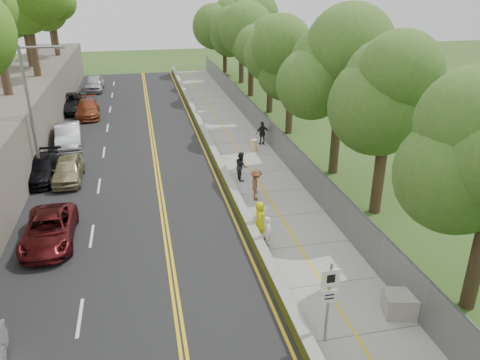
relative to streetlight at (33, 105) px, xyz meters
name	(u,v)px	position (x,y,z in m)	size (l,w,h in m)	color
ground	(271,292)	(10.46, -14.00, -4.64)	(140.00, 140.00, 0.00)	#33511E
road	(130,166)	(5.06, 1.00, -4.62)	(11.20, 66.00, 0.04)	black
sidewalk	(247,157)	(13.01, 1.00, -4.61)	(4.20, 66.00, 0.05)	gray
jersey_barrier	(215,155)	(10.71, 1.00, -4.34)	(0.42, 66.00, 0.60)	#C5D014
chainlink_fence	(277,141)	(15.11, 1.00, -3.64)	(0.04, 66.00, 2.00)	slate
trees_fenceside	(315,51)	(17.46, 1.00, 2.36)	(7.00, 66.00, 14.00)	#477228
streetlight	(33,105)	(0.00, 0.00, 0.00)	(2.52, 0.22, 8.00)	gray
signpost	(329,295)	(11.51, -17.02, -2.68)	(0.62, 0.09, 3.10)	gray
construction_barrel	(254,145)	(13.71, 2.00, -4.18)	(0.50, 0.50, 0.82)	orange
concrete_block	(402,304)	(14.76, -16.28, -4.17)	(1.27, 0.96, 0.85)	gray
car_2	(49,230)	(1.46, -8.23, -3.93)	(2.22, 4.83, 1.34)	#571317
car_3	(42,169)	(-0.14, -0.15, -3.93)	(1.87, 4.60, 1.33)	black
car_4	(68,169)	(1.46, -0.74, -3.89)	(1.67, 4.15, 1.41)	tan
car_5	(68,136)	(0.76, 5.88, -3.79)	(1.70, 4.89, 1.61)	#AAACB1
car_6	(71,103)	(-0.14, 16.28, -3.82)	(2.57, 5.58, 1.55)	black
car_7	(87,109)	(1.46, 13.94, -3.88)	(2.01, 4.95, 1.44)	brown
car_8	(94,83)	(1.34, 24.56, -3.80)	(1.88, 4.68, 1.59)	#BABABF
painter_0	(260,217)	(11.21, -9.31, -3.80)	(0.77, 0.50, 1.58)	#DDD909
painter_1	(268,232)	(11.21, -10.77, -3.82)	(0.56, 0.37, 1.54)	silver
painter_2	(241,166)	(11.73, -2.85, -3.71)	(0.85, 0.67, 1.76)	#232428
painter_3	(256,185)	(11.91, -5.80, -3.70)	(1.15, 0.66, 1.78)	brown
person_far	(262,133)	(14.66, 3.23, -3.73)	(1.01, 0.42, 1.73)	black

